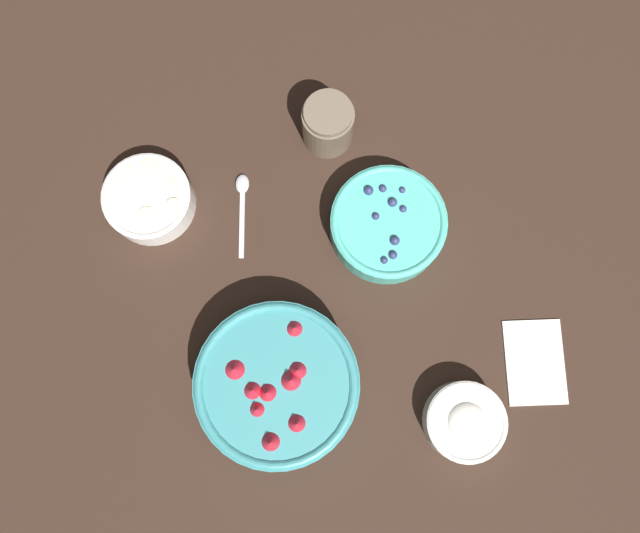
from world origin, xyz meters
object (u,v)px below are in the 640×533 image
(bowl_bananas, at_px, (149,199))
(bowl_cream, at_px, (465,422))
(bowl_strawberries, at_px, (277,385))
(bowl_blueberries, at_px, (388,224))
(jar_chocolate, at_px, (328,125))

(bowl_bananas, distance_m, bowl_cream, 0.59)
(bowl_strawberries, distance_m, bowl_blueberries, 0.30)
(bowl_strawberries, distance_m, bowl_bananas, 0.35)
(bowl_blueberries, bearing_deg, bowl_cream, -10.32)
(bowl_bananas, bearing_deg, bowl_strawberries, 5.55)
(bowl_strawberries, xyz_separation_m, jar_chocolate, (-0.31, 0.27, -0.00))
(bowl_blueberries, height_order, jar_chocolate, jar_chocolate)
(bowl_strawberries, bearing_deg, bowl_cream, 48.73)
(bowl_blueberries, xyz_separation_m, bowl_cream, (0.31, -0.06, -0.00))
(bowl_bananas, xyz_separation_m, jar_chocolate, (0.04, 0.30, 0.01))
(bowl_strawberries, distance_m, bowl_cream, 0.28)
(bowl_strawberries, xyz_separation_m, bowl_bananas, (-0.35, -0.03, -0.02))
(bowl_blueberries, xyz_separation_m, jar_chocolate, (-0.19, 0.00, 0.01))
(bowl_bananas, relative_size, jar_chocolate, 1.51)
(bowl_bananas, bearing_deg, jar_chocolate, 82.52)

